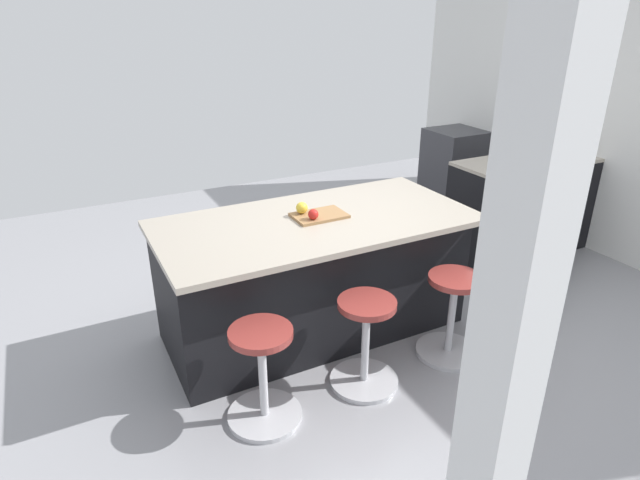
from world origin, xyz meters
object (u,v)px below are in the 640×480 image
object	(u,v)px
kitchen_island	(314,274)
cutting_board	(319,215)
apple_red	(313,214)
stool_middle	(365,345)
stool_by_window	(451,318)
stool_near_camera	(263,378)
oven_range	(454,166)
apple_yellow	(302,208)

from	to	relation	value
kitchen_island	cutting_board	world-z (taller)	cutting_board
cutting_board	apple_red	distance (m)	0.11
stool_middle	stool_by_window	bearing A→B (deg)	180.00
kitchen_island	stool_near_camera	distance (m)	1.00
stool_near_camera	apple_red	world-z (taller)	apple_red
oven_range	stool_near_camera	size ratio (longest dim) A/B	1.45
kitchen_island	stool_by_window	xyz separation A→B (m)	(-0.68, 0.71, -0.17)
kitchen_island	stool_near_camera	size ratio (longest dim) A/B	3.58
stool_middle	cutting_board	bearing A→B (deg)	-92.97
oven_range	stool_middle	distance (m)	3.73
stool_by_window	cutting_board	size ratio (longest dim) A/B	1.68
apple_red	kitchen_island	bearing A→B (deg)	-117.53
stool_by_window	oven_range	bearing A→B (deg)	-130.40
oven_range	cutting_board	distance (m)	3.31
oven_range	kitchen_island	world-z (taller)	kitchen_island
kitchen_island	stool_by_window	bearing A→B (deg)	133.88
oven_range	stool_near_camera	bearing A→B (deg)	35.47
stool_near_camera	stool_middle	bearing A→B (deg)	180.00
stool_middle	stool_near_camera	distance (m)	0.68
kitchen_island	apple_yellow	size ratio (longest dim) A/B	26.69
oven_range	stool_near_camera	world-z (taller)	oven_range
stool_near_camera	apple_red	size ratio (longest dim) A/B	8.48
oven_range	apple_red	xyz separation A→B (m)	(2.83, 1.85, 0.51)
apple_yellow	cutting_board	bearing A→B (deg)	146.01
stool_by_window	kitchen_island	bearing A→B (deg)	-46.12
oven_range	stool_by_window	world-z (taller)	oven_range
kitchen_island	cutting_board	bearing A→B (deg)	157.14
kitchen_island	stool_near_camera	xyz separation A→B (m)	(0.68, 0.71, -0.17)
oven_range	stool_near_camera	xyz separation A→B (m)	(3.48, 2.48, -0.15)
stool_middle	apple_yellow	bearing A→B (deg)	-85.29
kitchen_island	stool_near_camera	world-z (taller)	kitchen_island
apple_yellow	stool_by_window	bearing A→B (deg)	134.39
kitchen_island	cutting_board	xyz separation A→B (m)	(-0.04, 0.02, 0.45)
oven_range	stool_by_window	bearing A→B (deg)	49.60
oven_range	apple_yellow	world-z (taller)	apple_yellow
cutting_board	stool_near_camera	bearing A→B (deg)	44.02
apple_yellow	stool_middle	bearing A→B (deg)	94.71
stool_middle	apple_yellow	world-z (taller)	apple_yellow
oven_range	cutting_board	world-z (taller)	cutting_board
stool_by_window	apple_yellow	world-z (taller)	apple_yellow
kitchen_island	stool_middle	xyz separation A→B (m)	(0.00, 0.71, -0.17)
apple_red	stool_near_camera	bearing A→B (deg)	44.44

